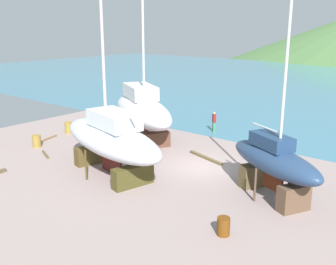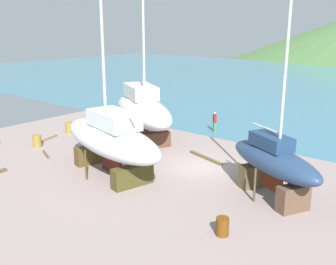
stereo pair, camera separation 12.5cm
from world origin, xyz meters
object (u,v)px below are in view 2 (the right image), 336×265
at_px(barrel_tipped_right, 37,141).
at_px(barrel_tipped_left, 222,226).
at_px(sailboat_large_starboard, 274,162).
at_px(worker, 215,122).
at_px(sailboat_far_slipway, 111,138).
at_px(sailboat_mid_port, 143,109).
at_px(barrel_rust_near, 69,127).

bearing_deg(barrel_tipped_right, barrel_tipped_left, -6.97).
xyz_separation_m(sailboat_large_starboard, worker, (-9.34, 9.10, -1.08)).
height_order(sailboat_large_starboard, worker, sailboat_large_starboard).
bearing_deg(worker, barrel_tipped_left, 78.82).
relative_size(sailboat_large_starboard, barrel_tipped_right, 11.28).
bearing_deg(sailboat_far_slipway, sailboat_mid_port, -47.36).
bearing_deg(sailboat_mid_port, barrel_rust_near, -123.69).
relative_size(sailboat_large_starboard, barrel_tipped_left, 12.62).
distance_m(sailboat_mid_port, barrel_tipped_left, 15.54).
relative_size(sailboat_mid_port, barrel_rust_near, 17.89).
bearing_deg(sailboat_large_starboard, worker, 163.06).
bearing_deg(barrel_tipped_right, worker, 56.70).
height_order(worker, barrel_rust_near, worker).
bearing_deg(sailboat_large_starboard, sailboat_mid_port, -169.82).
relative_size(worker, barrel_tipped_right, 1.88).
height_order(barrel_tipped_left, barrel_tipped_right, barrel_tipped_right).
distance_m(barrel_tipped_left, barrel_tipped_right, 17.27).
relative_size(worker, barrel_tipped_left, 2.10).
distance_m(worker, barrel_rust_near, 12.14).
height_order(sailboat_mid_port, barrel_tipped_left, sailboat_mid_port).
distance_m(sailboat_far_slipway, barrel_rust_near, 10.54).
xyz_separation_m(sailboat_far_slipway, barrel_tipped_left, (8.94, -1.93, -1.80)).
relative_size(sailboat_mid_port, barrel_tipped_left, 20.70).
distance_m(sailboat_far_slipway, worker, 12.08).
relative_size(barrel_tipped_left, barrel_rust_near, 0.86).
distance_m(sailboat_mid_port, barrel_rust_near, 6.69).
relative_size(sailboat_mid_port, worker, 9.84).
height_order(sailboat_large_starboard, barrel_rust_near, sailboat_large_starboard).
bearing_deg(barrel_tipped_left, barrel_rust_near, 162.15).
height_order(sailboat_large_starboard, barrel_tipped_left, sailboat_large_starboard).
relative_size(sailboat_mid_port, sailboat_far_slipway, 1.20).
bearing_deg(barrel_tipped_right, sailboat_mid_port, 56.31).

